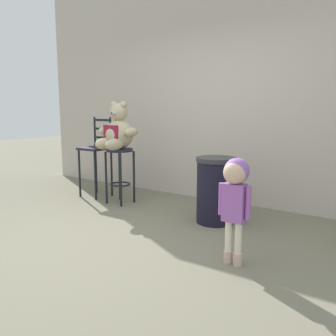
{
  "coord_description": "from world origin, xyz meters",
  "views": [
    {
      "loc": [
        2.47,
        -2.58,
        1.35
      ],
      "look_at": [
        0.07,
        0.81,
        0.66
      ],
      "focal_mm": 39.27,
      "sensor_mm": 36.0,
      "label": 1
    }
  ],
  "objects_px": {
    "bar_stool_with_teddy": "(120,165)",
    "bar_chair_empty": "(96,152)",
    "trash_bin": "(216,190)",
    "child_walking": "(235,188)",
    "teddy_bear": "(118,132)"
  },
  "relations": [
    {
      "from": "bar_stool_with_teddy",
      "to": "teddy_bear",
      "type": "height_order",
      "value": "teddy_bear"
    },
    {
      "from": "trash_bin",
      "to": "child_walking",
      "type": "bearing_deg",
      "value": -54.18
    },
    {
      "from": "trash_bin",
      "to": "bar_chair_empty",
      "type": "relative_size",
      "value": 0.65
    },
    {
      "from": "teddy_bear",
      "to": "bar_chair_empty",
      "type": "xyz_separation_m",
      "value": [
        -0.58,
        0.15,
        -0.34
      ]
    },
    {
      "from": "child_walking",
      "to": "teddy_bear",
      "type": "bearing_deg",
      "value": 112.81
    },
    {
      "from": "trash_bin",
      "to": "bar_chair_empty",
      "type": "bearing_deg",
      "value": 176.5
    },
    {
      "from": "trash_bin",
      "to": "teddy_bear",
      "type": "bearing_deg",
      "value": -179.39
    },
    {
      "from": "bar_stool_with_teddy",
      "to": "trash_bin",
      "type": "height_order",
      "value": "bar_stool_with_teddy"
    },
    {
      "from": "bar_stool_with_teddy",
      "to": "child_walking",
      "type": "bearing_deg",
      "value": -23.63
    },
    {
      "from": "bar_stool_with_teddy",
      "to": "bar_chair_empty",
      "type": "bearing_deg",
      "value": 168.98
    },
    {
      "from": "bar_chair_empty",
      "to": "child_walking",
      "type": "bearing_deg",
      "value": -21.16
    },
    {
      "from": "bar_stool_with_teddy",
      "to": "bar_chair_empty",
      "type": "height_order",
      "value": "bar_chair_empty"
    },
    {
      "from": "bar_stool_with_teddy",
      "to": "trash_bin",
      "type": "distance_m",
      "value": 1.54
    },
    {
      "from": "child_walking",
      "to": "bar_chair_empty",
      "type": "height_order",
      "value": "bar_chair_empty"
    },
    {
      "from": "bar_stool_with_teddy",
      "to": "teddy_bear",
      "type": "distance_m",
      "value": 0.47
    }
  ]
}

